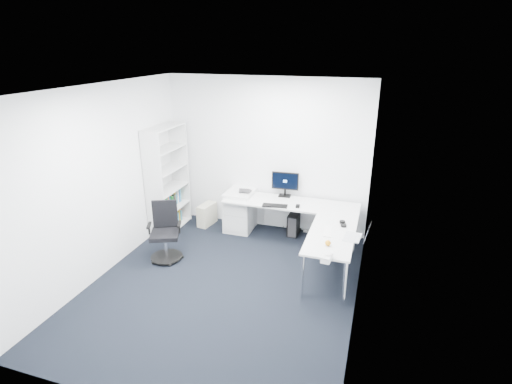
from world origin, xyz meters
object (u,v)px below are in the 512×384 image
(laptop, at_px, (353,230))
(bookshelf, at_px, (167,179))
(task_chair, at_px, (165,233))
(l_desk, at_px, (286,228))
(monitor, at_px, (285,184))

(laptop, bearing_deg, bookshelf, 172.74)
(bookshelf, xyz_separation_m, task_chair, (0.50, -1.03, -0.49))
(l_desk, relative_size, task_chair, 2.50)
(task_chair, bearing_deg, l_desk, 7.43)
(bookshelf, distance_m, laptop, 3.38)
(monitor, bearing_deg, task_chair, -137.34)
(task_chair, distance_m, laptop, 2.82)
(monitor, bearing_deg, bookshelf, -168.57)
(bookshelf, distance_m, task_chair, 1.25)
(bookshelf, relative_size, laptop, 5.84)
(monitor, relative_size, laptop, 1.45)
(l_desk, distance_m, bookshelf, 2.26)
(bookshelf, height_order, laptop, bookshelf)
(l_desk, height_order, task_chair, task_chair)
(task_chair, bearing_deg, laptop, -17.15)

